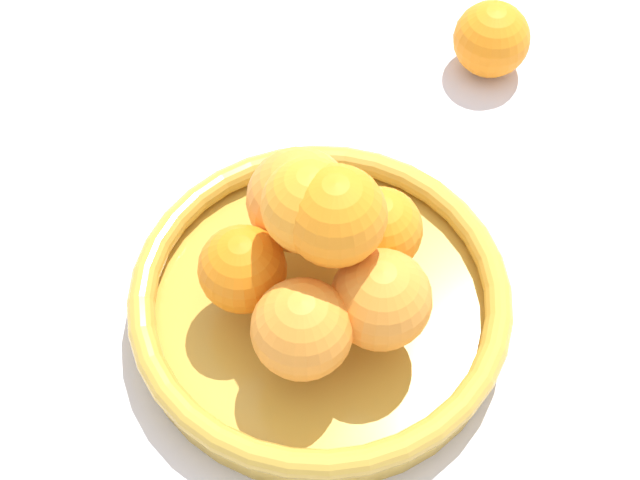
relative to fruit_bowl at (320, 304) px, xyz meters
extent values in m
plane|color=silver|center=(0.00, 0.00, -0.02)|extent=(4.00, 4.00, 0.00)
cylinder|color=gold|center=(0.00, 0.00, -0.01)|extent=(0.28, 0.28, 0.02)
torus|color=gold|center=(0.00, 0.00, 0.01)|extent=(0.29, 0.29, 0.02)
sphere|color=orange|center=(0.02, -0.05, 0.06)|extent=(0.07, 0.07, 0.07)
sphere|color=orange|center=(0.05, 0.00, 0.05)|extent=(0.06, 0.06, 0.06)
sphere|color=orange|center=(0.02, 0.05, 0.06)|extent=(0.08, 0.08, 0.08)
sphere|color=orange|center=(-0.05, 0.03, 0.05)|extent=(0.07, 0.07, 0.07)
sphere|color=orange|center=(-0.04, -0.04, 0.06)|extent=(0.07, 0.07, 0.07)
sphere|color=orange|center=(0.01, -0.01, 0.12)|extent=(0.07, 0.07, 0.07)
sphere|color=orange|center=(0.00, 0.01, 0.11)|extent=(0.07, 0.07, 0.07)
sphere|color=orange|center=(0.28, 0.13, 0.01)|extent=(0.07, 0.07, 0.07)
camera|label=1|loc=(-0.25, -0.34, 0.70)|focal=60.00mm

